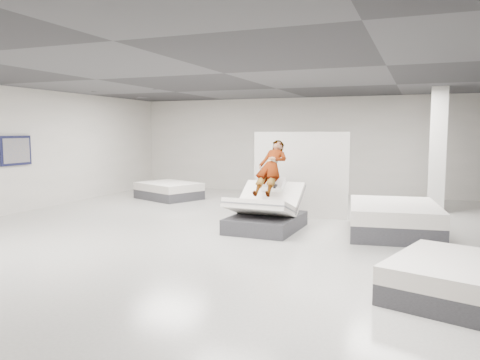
% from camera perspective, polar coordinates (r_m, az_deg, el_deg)
% --- Properties ---
extents(room, '(14.00, 14.04, 3.20)m').
position_cam_1_polar(room, '(9.21, -1.91, 2.93)').
color(room, beige).
rests_on(room, ground).
extents(hero_bed, '(1.41, 1.83, 1.08)m').
position_cam_1_polar(hero_bed, '(9.94, 3.17, -4.12)').
color(hero_bed, '#3D3D42').
rests_on(hero_bed, floor).
extents(person, '(0.61, 1.37, 1.35)m').
position_cam_1_polar(person, '(10.13, 3.80, 0.42)').
color(person, slate).
rests_on(person, hero_bed).
extents(remote, '(0.06, 0.14, 0.08)m').
position_cam_1_polar(remote, '(9.75, 4.32, -0.78)').
color(remote, black).
rests_on(remote, person).
extents(divider_panel, '(2.28, 0.30, 2.07)m').
position_cam_1_polar(divider_panel, '(11.38, 7.39, 0.62)').
color(divider_panel, silver).
rests_on(divider_panel, floor).
extents(flat_bed_right_far, '(1.99, 2.48, 0.62)m').
position_cam_1_polar(flat_bed_right_far, '(10.06, 18.20, -4.50)').
color(flat_bed_right_far, '#3D3D42').
rests_on(flat_bed_right_far, floor).
extents(flat_bed_right_near, '(1.80, 2.09, 0.49)m').
position_cam_1_polar(flat_bed_right_near, '(6.58, 24.36, -10.88)').
color(flat_bed_right_near, '#3D3D42').
rests_on(flat_bed_right_near, floor).
extents(flat_bed_left_far, '(2.22, 1.99, 0.50)m').
position_cam_1_polar(flat_bed_left_far, '(14.63, -8.67, -1.30)').
color(flat_bed_left_far, '#3D3D42').
rests_on(flat_bed_left_far, floor).
extents(column, '(0.40, 0.40, 3.20)m').
position_cam_1_polar(column, '(12.97, 22.95, 3.35)').
color(column, silver).
rests_on(column, floor).
extents(wall_poster, '(0.06, 0.95, 0.75)m').
position_cam_1_polar(wall_poster, '(13.09, -25.65, 3.25)').
color(wall_poster, black).
rests_on(wall_poster, wall_left).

